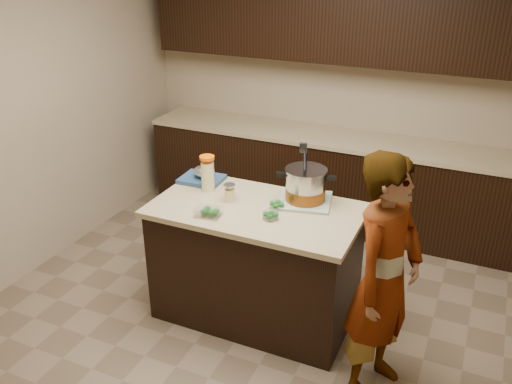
# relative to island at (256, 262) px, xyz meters

# --- Properties ---
(ground_plane) EXTENTS (4.00, 4.00, 0.00)m
(ground_plane) POSITION_rel_island_xyz_m (0.00, 0.00, -0.45)
(ground_plane) COLOR brown
(ground_plane) RESTS_ON ground
(room_shell) EXTENTS (4.04, 4.04, 2.72)m
(room_shell) POSITION_rel_island_xyz_m (0.00, 0.00, 1.26)
(room_shell) COLOR tan
(room_shell) RESTS_ON ground
(back_cabinets) EXTENTS (3.60, 0.63, 2.33)m
(back_cabinets) POSITION_rel_island_xyz_m (0.00, 1.74, 0.49)
(back_cabinets) COLOR black
(back_cabinets) RESTS_ON ground
(island) EXTENTS (1.46, 0.81, 0.90)m
(island) POSITION_rel_island_xyz_m (0.00, 0.00, 0.00)
(island) COLOR black
(island) RESTS_ON ground
(dish_towel) EXTENTS (0.43, 0.43, 0.02)m
(dish_towel) POSITION_rel_island_xyz_m (0.28, 0.23, 0.46)
(dish_towel) COLOR #597C53
(dish_towel) RESTS_ON island
(stock_pot) EXTENTS (0.41, 0.36, 0.42)m
(stock_pot) POSITION_rel_island_xyz_m (0.28, 0.22, 0.57)
(stock_pot) COLOR #B7B7BC
(stock_pot) RESTS_ON dish_towel
(lemonade_pitcher) EXTENTS (0.14, 0.14, 0.26)m
(lemonade_pitcher) POSITION_rel_island_xyz_m (-0.45, 0.12, 0.57)
(lemonade_pitcher) COLOR #E1D089
(lemonade_pitcher) RESTS_ON island
(mason_jar) EXTENTS (0.10, 0.10, 0.14)m
(mason_jar) POSITION_rel_island_xyz_m (-0.22, 0.02, 0.51)
(mason_jar) COLOR #E1D089
(mason_jar) RESTS_ON island
(broccoli_tub_left) EXTENTS (0.12, 0.12, 0.05)m
(broccoli_tub_left) POSITION_rel_island_xyz_m (0.14, 0.05, 0.47)
(broccoli_tub_left) COLOR silver
(broccoli_tub_left) RESTS_ON island
(broccoli_tub_right) EXTENTS (0.11, 0.11, 0.05)m
(broccoli_tub_right) POSITION_rel_island_xyz_m (0.16, -0.11, 0.47)
(broccoli_tub_right) COLOR silver
(broccoli_tub_right) RESTS_ON island
(broccoli_tub_rect) EXTENTS (0.18, 0.14, 0.06)m
(broccoli_tub_rect) POSITION_rel_island_xyz_m (-0.24, -0.24, 0.48)
(broccoli_tub_rect) COLOR silver
(broccoli_tub_rect) RESTS_ON island
(blue_tray) EXTENTS (0.33, 0.27, 0.12)m
(blue_tray) POSITION_rel_island_xyz_m (-0.56, 0.24, 0.49)
(blue_tray) COLOR navy
(blue_tray) RESTS_ON island
(person) EXTENTS (0.54, 0.66, 1.58)m
(person) POSITION_rel_island_xyz_m (0.98, -0.35, 0.34)
(person) COLOR gray
(person) RESTS_ON ground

